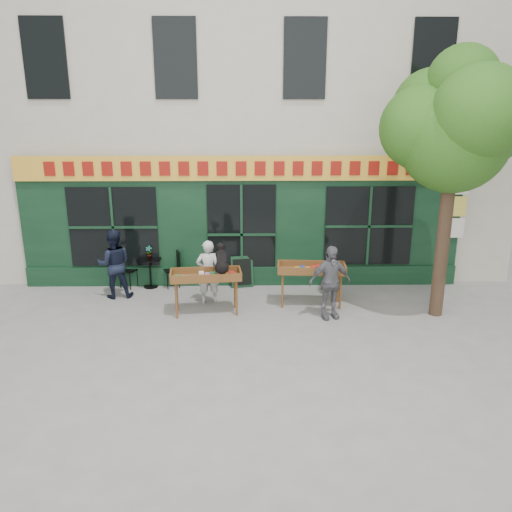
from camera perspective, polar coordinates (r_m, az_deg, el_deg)
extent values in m
plane|color=slate|center=(10.77, -1.74, -7.42)|extent=(80.00, 80.00, 0.00)
cube|color=beige|center=(15.90, -1.61, 18.59)|extent=(14.00, 7.00, 10.00)
cube|color=black|center=(12.60, -1.66, 3.71)|extent=(11.00, 0.16, 3.20)
cube|color=gold|center=(12.25, -1.72, 9.99)|extent=(11.00, 0.06, 0.60)
cube|color=maroon|center=(12.21, -1.72, 9.98)|extent=(9.60, 0.03, 0.34)
cube|color=black|center=(12.86, -1.61, -2.28)|extent=(11.00, 0.10, 0.50)
cube|color=black|center=(12.55, -1.65, 2.49)|extent=(1.70, 0.05, 2.50)
cube|color=black|center=(12.95, -15.99, 3.20)|extent=(2.20, 0.05, 2.00)
cube|color=black|center=(12.87, 12.76, 3.35)|extent=(2.20, 0.05, 2.00)
cube|color=silver|center=(13.55, 21.85, 3.00)|extent=(0.42, 0.02, 0.50)
cube|color=#E5D14C|center=(13.45, 22.10, 5.28)|extent=(0.42, 0.02, 0.50)
cube|color=silver|center=(13.37, 22.34, 7.59)|extent=(0.42, 0.02, 0.50)
cylinder|color=#382619|center=(11.27, 20.65, 2.24)|extent=(0.28, 0.28, 3.60)
sphere|color=#265212|center=(11.00, 21.68, 12.40)|extent=(2.20, 2.20, 2.20)
sphere|color=#265212|center=(11.55, 24.57, 13.71)|extent=(1.80, 1.80, 1.80)
sphere|color=#265212|center=(10.98, 18.41, 13.75)|extent=(1.70, 1.70, 1.70)
sphere|color=#265212|center=(10.52, 24.26, 14.75)|extent=(1.80, 1.80, 1.80)
sphere|color=#265212|center=(11.45, 19.40, 15.73)|extent=(1.60, 1.60, 1.60)
sphere|color=#265212|center=(11.14, 22.59, 18.03)|extent=(1.40, 1.40, 1.40)
cylinder|color=brown|center=(10.88, -9.09, -5.10)|extent=(0.05, 0.05, 0.80)
cylinder|color=brown|center=(10.91, -2.23, -4.85)|extent=(0.05, 0.05, 0.80)
cylinder|color=brown|center=(11.30, -9.04, -4.30)|extent=(0.05, 0.05, 0.80)
cylinder|color=brown|center=(11.32, -2.43, -4.06)|extent=(0.05, 0.05, 0.80)
cube|color=brown|center=(10.95, -5.75, -2.52)|extent=(1.56, 0.74, 0.05)
cube|color=brown|center=(10.64, -5.72, -2.60)|extent=(1.50, 0.21, 0.18)
cube|color=brown|center=(11.20, -5.81, -1.66)|extent=(1.50, 0.21, 0.18)
cube|color=brown|center=(10.93, -5.76, -2.22)|extent=(1.34, 0.54, 0.06)
imported|color=silver|center=(11.58, -5.49, -1.82)|extent=(0.58, 0.42, 1.50)
cylinder|color=brown|center=(11.34, 3.04, -4.04)|extent=(0.05, 0.05, 0.80)
cylinder|color=brown|center=(11.41, 9.60, -4.12)|extent=(0.05, 0.05, 0.80)
cylinder|color=brown|center=(11.75, 3.06, -3.30)|extent=(0.05, 0.05, 0.80)
cylinder|color=brown|center=(11.82, 9.38, -3.38)|extent=(0.05, 0.05, 0.80)
cube|color=brown|center=(11.43, 6.34, -1.73)|extent=(1.54, 0.69, 0.05)
cube|color=brown|center=(11.13, 6.43, -1.79)|extent=(1.50, 0.15, 0.18)
cube|color=brown|center=(11.68, 6.29, -0.92)|extent=(1.50, 0.15, 0.18)
cube|color=brown|center=(11.41, 6.35, -1.44)|extent=(1.33, 0.50, 0.06)
imported|color=#5B5B60|center=(10.77, 8.41, -3.00)|extent=(1.02, 0.63, 1.61)
cylinder|color=black|center=(13.05, -11.91, -3.41)|extent=(0.36, 0.36, 0.03)
cylinder|color=black|center=(12.94, -12.00, -1.90)|extent=(0.04, 0.04, 0.72)
cylinder|color=black|center=(12.83, -12.09, -0.33)|extent=(0.60, 0.60, 0.03)
cube|color=black|center=(13.04, -14.39, -1.60)|extent=(0.48, 0.48, 0.03)
cube|color=black|center=(13.07, -15.06, -0.47)|extent=(0.17, 0.34, 0.50)
cylinder|color=black|center=(12.91, -14.19, -2.84)|extent=(0.02, 0.02, 0.44)
cylinder|color=black|center=(13.13, -13.41, -2.46)|extent=(0.02, 0.02, 0.44)
cylinder|color=black|center=(13.08, -15.24, -2.66)|extent=(0.02, 0.02, 0.44)
cylinder|color=black|center=(13.31, -14.45, -2.29)|extent=(0.02, 0.02, 0.44)
cube|color=black|center=(12.83, -9.60, -1.61)|extent=(0.47, 0.47, 0.03)
cube|color=black|center=(12.79, -8.91, -0.46)|extent=(0.16, 0.35, 0.50)
cylinder|color=black|center=(13.01, -10.35, -2.46)|extent=(0.02, 0.02, 0.44)
cylinder|color=black|center=(12.73, -10.07, -2.86)|extent=(0.02, 0.02, 0.44)
cylinder|color=black|center=(13.07, -9.06, -2.31)|extent=(0.02, 0.02, 0.44)
cylinder|color=black|center=(12.79, -8.75, -2.71)|extent=(0.02, 0.02, 0.44)
imported|color=gray|center=(12.79, -12.14, 0.43)|extent=(0.19, 0.14, 0.32)
imported|color=black|center=(12.33, -15.90, -0.88)|extent=(0.91, 0.77, 1.66)
cube|color=black|center=(12.69, -1.59, -1.81)|extent=(0.58, 0.28, 0.79)
cube|color=black|center=(12.68, -1.59, -1.83)|extent=(0.48, 0.25, 0.65)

